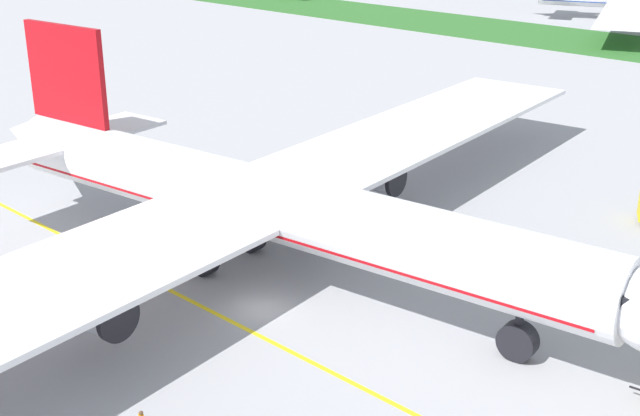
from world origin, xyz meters
TOP-DOWN VIEW (x-y plane):
  - ground_plane at (0.00, 0.00)m, footprint 600.00×600.00m
  - apron_taxi_line at (0.00, -2.55)m, footprint 280.00×0.36m
  - airliner_foreground at (-4.35, 3.67)m, footprint 58.23×95.15m
  - ground_crew_marshaller_front at (-7.97, 5.50)m, footprint 0.28×0.59m
  - parked_airliner_far_centre at (-36.52, 137.68)m, footprint 45.57×76.07m

SIDE VIEW (x-z plane):
  - ground_plane at x=0.00m, z-range 0.00..0.00m
  - apron_taxi_line at x=0.00m, z-range 0.00..0.01m
  - ground_crew_marshaller_front at x=-7.97m, z-range 0.18..1.86m
  - parked_airliner_far_centre at x=-36.52m, z-range -2.06..10.76m
  - airliner_foreground at x=-4.35m, z-range -2.55..13.35m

